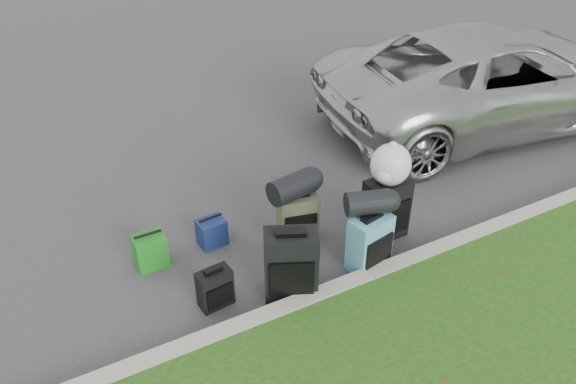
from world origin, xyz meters
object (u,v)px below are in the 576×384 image
tote_green (151,251)px  tote_navy (212,232)px  suitcase_small_black (215,288)px  suitcase_teal (369,243)px  suv (493,77)px  suitcase_olive (298,218)px  suitcase_large_black_right (386,209)px  suitcase_large_black_left (291,265)px

tote_green → tote_navy: 0.72m
suitcase_small_black → suitcase_teal: suitcase_teal is taller
suitcase_teal → tote_navy: suitcase_teal is taller
tote_green → tote_navy: bearing=2.0°
suv → tote_green: bearing=105.8°
tote_navy → suitcase_olive: bearing=-28.7°
suv → suitcase_small_black: 5.62m
suitcase_teal → suitcase_olive: bearing=108.9°
suv → tote_navy: 5.09m
suitcase_large_black_right → tote_navy: 2.00m
suitcase_large_black_right → tote_navy: bearing=155.0°
suitcase_olive → tote_navy: bearing=169.8°
suv → suitcase_large_black_right: size_ratio=7.19×
suv → suitcase_large_black_right: bearing=124.4°
suitcase_large_black_left → suitcase_olive: (0.49, 0.74, -0.08)m
suitcase_small_black → tote_navy: suitcase_small_black is taller
suitcase_small_black → suitcase_olive: (1.23, 0.53, 0.09)m
suitcase_olive → suitcase_large_black_right: bearing=-10.5°
suv → tote_navy: bearing=106.7°
tote_green → suv: bearing=8.4°
suitcase_large_black_left → tote_green: size_ratio=2.03×
suv → suitcase_small_black: bearing=115.5°
suitcase_teal → suitcase_large_black_left: bearing=166.9°
suitcase_small_black → suitcase_large_black_left: size_ratio=0.56×
suitcase_small_black → suitcase_teal: 1.69m
suitcase_large_black_right → tote_green: bearing=161.7°
suitcase_large_black_left → tote_green: bearing=160.3°
suv → suitcase_olive: size_ratio=8.86×
suitcase_large_black_right → suitcase_large_black_left: bearing=-168.1°
suitcase_olive → tote_green: suitcase_olive is taller
suitcase_olive → suitcase_teal: size_ratio=0.94×
suv → tote_navy: suv is taller
suitcase_olive → tote_green: (-1.62, 0.36, -0.12)m
suitcase_small_black → suv: bearing=12.2°
suitcase_large_black_left → tote_green: suitcase_large_black_left is taller
suitcase_teal → suitcase_small_black: bearing=160.5°
suitcase_large_black_left → suv: bearing=47.7°
suitcase_teal → tote_green: suitcase_teal is taller
suitcase_small_black → suitcase_large_black_left: suitcase_large_black_left is taller
suv → suitcase_small_black: (-5.31, -1.75, -0.54)m
suitcase_olive → suitcase_large_black_right: 1.01m
suitcase_small_black → suitcase_large_black_left: (0.74, -0.21, 0.17)m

